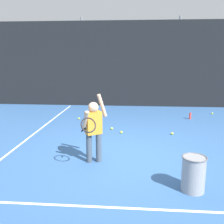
# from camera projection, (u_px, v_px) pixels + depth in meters

# --- Properties ---
(ground_plane) EXTENTS (20.00, 20.00, 0.00)m
(ground_plane) POSITION_uv_depth(u_px,v_px,m) (124.00, 155.00, 5.46)
(ground_plane) COLOR #335B93
(court_line_baseline) EXTENTS (9.00, 0.05, 0.00)m
(court_line_baseline) POSITION_uv_depth(u_px,v_px,m) (119.00, 208.00, 3.56)
(court_line_baseline) COLOR white
(court_line_baseline) RESTS_ON ground
(court_line_sideline) EXTENTS (0.05, 9.00, 0.00)m
(court_line_sideline) POSITION_uv_depth(u_px,v_px,m) (29.00, 138.00, 6.64)
(court_line_sideline) COLOR white
(court_line_sideline) RESTS_ON ground
(back_fence_windscreen) EXTENTS (12.21, 0.08, 3.49)m
(back_fence_windscreen) POSITION_uv_depth(u_px,v_px,m) (130.00, 64.00, 10.66)
(back_fence_windscreen) COLOR black
(back_fence_windscreen) RESTS_ON ground
(fence_post_1) EXTENTS (0.09, 0.09, 3.64)m
(fence_post_1) POSITION_uv_depth(u_px,v_px,m) (83.00, 62.00, 10.86)
(fence_post_1) COLOR slate
(fence_post_1) RESTS_ON ground
(fence_post_2) EXTENTS (0.09, 0.09, 3.64)m
(fence_post_2) POSITION_uv_depth(u_px,v_px,m) (178.00, 63.00, 10.55)
(fence_post_2) COLOR slate
(fence_post_2) RESTS_ON ground
(tennis_player) EXTENTS (0.50, 0.83, 1.35)m
(tennis_player) POSITION_uv_depth(u_px,v_px,m) (93.00, 127.00, 4.96)
(tennis_player) COLOR #3F4C59
(tennis_player) RESTS_ON ground
(ball_hopper) EXTENTS (0.38, 0.38, 0.56)m
(ball_hopper) POSITION_uv_depth(u_px,v_px,m) (193.00, 173.00, 3.96)
(ball_hopper) COLOR gray
(ball_hopper) RESTS_ON ground
(water_bottle) EXTENTS (0.07, 0.07, 0.22)m
(water_bottle) POSITION_uv_depth(u_px,v_px,m) (190.00, 116.00, 8.64)
(water_bottle) COLOR #D83F33
(water_bottle) RESTS_ON ground
(tennis_ball_0) EXTENTS (0.07, 0.07, 0.07)m
(tennis_ball_0) POSITION_uv_depth(u_px,v_px,m) (79.00, 119.00, 8.60)
(tennis_ball_0) COLOR #CCE033
(tennis_ball_0) RESTS_ON ground
(tennis_ball_1) EXTENTS (0.07, 0.07, 0.07)m
(tennis_ball_1) POSITION_uv_depth(u_px,v_px,m) (112.00, 129.00, 7.39)
(tennis_ball_1) COLOR #CCE033
(tennis_ball_1) RESTS_ON ground
(tennis_ball_2) EXTENTS (0.07, 0.07, 0.07)m
(tennis_ball_2) POSITION_uv_depth(u_px,v_px,m) (172.00, 134.00, 6.91)
(tennis_ball_2) COLOR #CCE033
(tennis_ball_2) RESTS_ON ground
(tennis_ball_3) EXTENTS (0.07, 0.07, 0.07)m
(tennis_ball_3) POSITION_uv_depth(u_px,v_px,m) (121.00, 132.00, 7.03)
(tennis_ball_3) COLOR #CCE033
(tennis_ball_3) RESTS_ON ground
(tennis_ball_4) EXTENTS (0.07, 0.07, 0.07)m
(tennis_ball_4) POSITION_uv_depth(u_px,v_px,m) (212.00, 113.00, 9.37)
(tennis_ball_4) COLOR #CCE033
(tennis_ball_4) RESTS_ON ground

